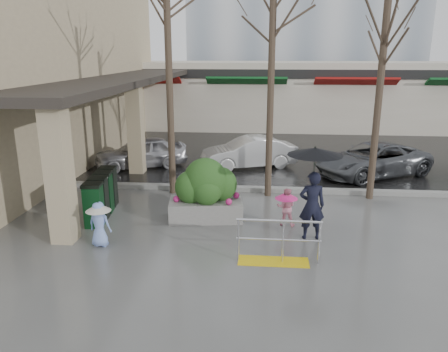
% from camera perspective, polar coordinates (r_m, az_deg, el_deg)
% --- Properties ---
extents(ground, '(120.00, 120.00, 0.00)m').
position_cam_1_polar(ground, '(11.29, -0.33, -8.10)').
color(ground, '#51514F').
rests_on(ground, ground).
extents(street_asphalt, '(120.00, 36.00, 0.01)m').
position_cam_1_polar(street_asphalt, '(32.61, 3.42, 7.79)').
color(street_asphalt, black).
rests_on(street_asphalt, ground).
extents(curb, '(120.00, 0.30, 0.15)m').
position_cam_1_polar(curb, '(15.00, 1.14, -1.63)').
color(curb, gray).
rests_on(curb, ground).
extents(near_building, '(6.00, 18.00, 8.00)m').
position_cam_1_polar(near_building, '(20.83, -24.14, 12.93)').
color(near_building, tan).
rests_on(near_building, ground).
extents(canopy_slab, '(2.80, 18.00, 0.25)m').
position_cam_1_polar(canopy_slab, '(19.19, -12.71, 12.63)').
color(canopy_slab, '#2D2823').
rests_on(canopy_slab, pillar_front).
extents(pillar_front, '(0.55, 0.55, 3.50)m').
position_cam_1_polar(pillar_front, '(11.29, -20.71, 0.26)').
color(pillar_front, tan).
rests_on(pillar_front, ground).
extents(pillar_back, '(0.55, 0.55, 3.50)m').
position_cam_1_polar(pillar_back, '(17.23, -11.47, 6.08)').
color(pillar_back, tan).
rests_on(pillar_back, ground).
extents(storefront_row, '(34.00, 6.74, 4.00)m').
position_cam_1_polar(storefront_row, '(28.37, 7.33, 10.56)').
color(storefront_row, beige).
rests_on(storefront_row, ground).
extents(handrail, '(1.90, 0.50, 1.03)m').
position_cam_1_polar(handrail, '(10.01, 6.87, -9.15)').
color(handrail, yellow).
rests_on(handrail, ground).
extents(tree_west, '(3.20, 3.20, 6.80)m').
position_cam_1_polar(tree_west, '(14.20, -7.35, 17.76)').
color(tree_west, '#382B21').
rests_on(tree_west, ground).
extents(tree_midwest, '(3.20, 3.20, 7.00)m').
position_cam_1_polar(tree_midwest, '(13.88, 6.35, 18.45)').
color(tree_midwest, '#382B21').
rests_on(tree_midwest, ground).
extents(tree_mideast, '(3.20, 3.20, 6.50)m').
position_cam_1_polar(tree_mideast, '(14.31, 20.18, 16.04)').
color(tree_mideast, '#382B21').
rests_on(tree_mideast, ground).
extents(woman, '(1.35, 1.35, 2.41)m').
position_cam_1_polar(woman, '(11.00, 11.57, -1.06)').
color(woman, black).
rests_on(woman, ground).
extents(child_pink, '(0.63, 0.63, 1.06)m').
position_cam_1_polar(child_pink, '(11.98, 8.12, -3.67)').
color(child_pink, pink).
rests_on(child_pink, ground).
extents(child_blue, '(0.62, 0.62, 1.13)m').
position_cam_1_polar(child_blue, '(11.05, -15.99, -5.58)').
color(child_blue, '#7D9BDF').
rests_on(child_blue, ground).
extents(planter, '(2.15, 1.28, 1.78)m').
position_cam_1_polar(planter, '(12.26, -2.36, -1.88)').
color(planter, gray).
rests_on(planter, ground).
extents(news_boxes, '(0.73, 2.23, 1.22)m').
position_cam_1_polar(news_boxes, '(13.10, -15.71, -2.41)').
color(news_boxes, '#0D3918').
rests_on(news_boxes, ground).
extents(car_a, '(3.98, 2.94, 1.26)m').
position_cam_1_polar(car_a, '(18.20, -10.81, 3.04)').
color(car_a, '#B7B7BC').
rests_on(car_a, ground).
extents(car_b, '(4.05, 2.57, 1.26)m').
position_cam_1_polar(car_b, '(17.91, 3.26, 3.09)').
color(car_b, silver).
rests_on(car_b, ground).
extents(car_c, '(4.98, 4.01, 1.26)m').
position_cam_1_polar(car_c, '(17.63, 18.84, 2.04)').
color(car_c, '#54575B').
rests_on(car_c, ground).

